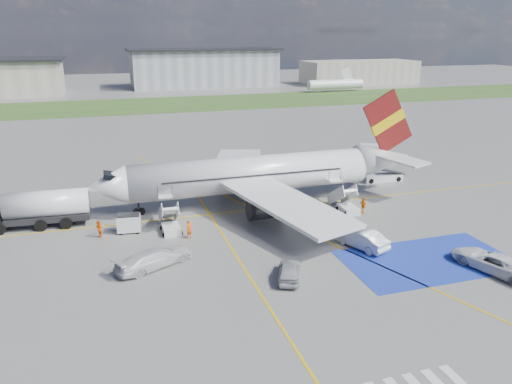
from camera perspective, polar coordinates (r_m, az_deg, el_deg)
ground at (r=42.70m, az=4.81°, el=-7.29°), size 400.00×400.00×0.00m
grass_strip at (r=132.76m, az=-10.92°, el=9.78°), size 400.00×30.00×0.01m
taxiway_line_main at (r=53.14m, az=-0.03°, el=-2.03°), size 120.00×0.20×0.01m
taxiway_line_cross at (r=32.96m, az=3.18°, el=-15.51°), size 0.20×60.00×0.01m
taxiway_line_diag at (r=53.14m, az=-0.03°, el=-2.03°), size 20.71×56.45×0.01m
staging_box at (r=44.17m, az=19.04°, el=-7.37°), size 14.00×8.00×0.01m
terminal_centre at (r=174.62m, az=-5.97°, el=13.87°), size 48.00×18.00×12.00m
terminal_east at (r=187.26m, az=11.70°, el=13.26°), size 40.00×16.00×8.00m
airliner at (r=54.35m, az=0.86°, el=2.18°), size 36.81×32.95×11.92m
airstairs_fwd at (r=48.02m, az=-9.74°, el=-3.74°), size 1.90×5.20×3.60m
airstairs_aft at (r=53.35m, az=10.31°, el=-1.54°), size 1.90×5.20×3.60m
fuel_tanker at (r=52.63m, az=-24.10°, el=-2.13°), size 10.61×3.45×3.57m
gpu_cart at (r=48.54m, az=-14.31°, el=-3.58°), size 2.29×1.62×1.79m
belt_loader at (r=65.26m, az=14.24°, el=1.60°), size 5.48×2.28×1.62m
car_silver_a at (r=38.63m, az=3.82°, el=-8.97°), size 3.07×4.42×1.40m
car_silver_b at (r=44.78m, az=11.96°, el=-5.24°), size 3.51×5.31×1.66m
van_white_a at (r=43.91m, az=25.58°, el=-6.96°), size 3.79×5.70×1.96m
van_white_b at (r=41.14m, az=-11.53°, el=-7.11°), size 5.44×4.07×1.98m
crew_fwd at (r=46.11m, az=-7.64°, el=-4.24°), size 0.76×0.68×1.75m
crew_nose at (r=48.00m, az=-17.52°, el=-4.09°), size 0.90×0.99×1.66m
crew_aft at (r=53.03m, az=12.17°, el=-1.50°), size 0.63×1.08×1.73m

